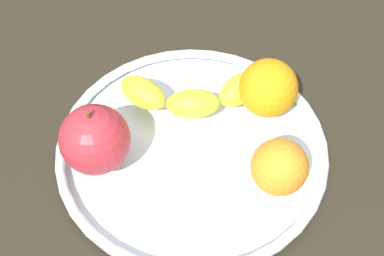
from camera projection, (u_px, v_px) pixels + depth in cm
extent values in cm
cube|color=black|center=(192.00, 161.00, 65.35)|extent=(168.14, 168.14, 4.00)
cylinder|color=silver|center=(192.00, 151.00, 63.52)|extent=(31.21, 31.21, 0.60)
torus|color=silver|center=(192.00, 146.00, 62.81)|extent=(32.51, 32.51, 1.20)
ellipsoid|color=yellow|center=(143.00, 93.00, 64.77)|extent=(7.05, 7.25, 3.62)
ellipsoid|color=yellow|center=(193.00, 104.00, 63.68)|extent=(7.01, 4.62, 3.62)
ellipsoid|color=yellow|center=(241.00, 89.00, 65.16)|extent=(7.45, 6.33, 3.62)
ellipsoid|color=brown|center=(257.00, 77.00, 66.34)|extent=(2.98, 3.19, 2.53)
sphere|color=#AC2A32|center=(95.00, 143.00, 57.47)|extent=(7.97, 7.97, 7.97)
cylinder|color=#593819|center=(89.00, 119.00, 54.14)|extent=(0.44, 0.44, 1.20)
sphere|color=orange|center=(279.00, 167.00, 56.53)|extent=(6.31, 6.31, 6.31)
sphere|color=orange|center=(268.00, 88.00, 62.88)|extent=(7.15, 7.15, 7.15)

